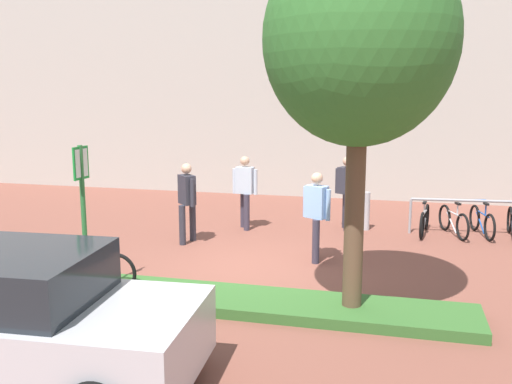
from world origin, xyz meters
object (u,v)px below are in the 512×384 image
object	(u,v)px
tree_sidewalk	(360,41)
person_suited_dark	(347,188)
bike_rack_cluster	(482,221)
bollard_steel	(366,211)
bike_at_sign	(89,270)
person_shirt_white	(316,211)
person_shirt_blue	(245,188)
parking_sign_post	(83,198)
person_suited_navy	(187,198)
car_silver_sedan	(4,319)

from	to	relation	value
tree_sidewalk	person_suited_dark	bearing A→B (deg)	95.95
bike_rack_cluster	bollard_steel	distance (m)	2.56
bollard_steel	bike_at_sign	bearing A→B (deg)	-129.06
person_shirt_white	person_shirt_blue	distance (m)	2.91
bike_rack_cluster	person_suited_dark	bearing A→B (deg)	-178.17
parking_sign_post	person_shirt_white	bearing A→B (deg)	37.57
bike_at_sign	tree_sidewalk	bearing A→B (deg)	-0.63
person_shirt_white	person_suited_dark	world-z (taller)	same
person_suited_navy	bike_at_sign	bearing A→B (deg)	-99.98
person_shirt_blue	person_shirt_white	bearing A→B (deg)	-47.22
person_suited_navy	car_silver_sedan	world-z (taller)	person_suited_navy
bike_rack_cluster	person_shirt_white	distance (m)	4.39
parking_sign_post	person_suited_dark	world-z (taller)	parking_sign_post
tree_sidewalk	parking_sign_post	distance (m)	4.85
car_silver_sedan	tree_sidewalk	bearing A→B (deg)	38.27
person_suited_dark	bike_rack_cluster	bearing A→B (deg)	1.83
tree_sidewalk	parking_sign_post	bearing A→B (deg)	-179.24
bike_at_sign	bike_rack_cluster	world-z (taller)	bike_at_sign
bike_rack_cluster	bollard_steel	size ratio (longest dim) A/B	3.55
parking_sign_post	person_shirt_white	size ratio (longest dim) A/B	1.40
person_shirt_blue	person_suited_dark	xyz separation A→B (m)	(2.32, 0.51, 0.00)
person_suited_navy	bollard_steel	bearing A→B (deg)	29.27
tree_sidewalk	person_shirt_blue	distance (m)	6.21
tree_sidewalk	bike_at_sign	xyz separation A→B (m)	(-4.29, 0.05, -3.56)
bike_rack_cluster	bike_at_sign	bearing A→B (deg)	-142.28
person_shirt_white	person_suited_dark	xyz separation A→B (m)	(0.34, 2.65, 0.00)
bike_rack_cluster	person_suited_dark	world-z (taller)	person_suited_dark
person_shirt_white	person_suited_navy	bearing A→B (deg)	167.26
person_suited_navy	car_silver_sedan	xyz separation A→B (m)	(0.10, -6.05, -0.23)
person_shirt_white	car_silver_sedan	xyz separation A→B (m)	(-2.75, -5.40, -0.23)
bollard_steel	person_suited_dark	bearing A→B (deg)	-174.20
bike_rack_cluster	person_shirt_blue	size ratio (longest dim) A/B	1.86
bike_rack_cluster	person_shirt_blue	world-z (taller)	person_shirt_blue
tree_sidewalk	person_shirt_blue	bearing A→B (deg)	121.44
person_suited_dark	parking_sign_post	bearing A→B (deg)	-125.32
parking_sign_post	bike_at_sign	bearing A→B (deg)	105.83
car_silver_sedan	person_shirt_blue	bearing A→B (deg)	84.14
bike_at_sign	person_shirt_blue	world-z (taller)	person_shirt_blue
tree_sidewalk	bollard_steel	world-z (taller)	tree_sidewalk
bike_rack_cluster	bollard_steel	bearing A→B (deg)	-178.89
person_shirt_white	car_silver_sedan	world-z (taller)	person_shirt_white
person_shirt_blue	tree_sidewalk	bearing A→B (deg)	-58.56
person_shirt_white	person_suited_navy	distance (m)	2.92
person_shirt_white	person_suited_dark	size ratio (longest dim) A/B	1.00
parking_sign_post	person_suited_navy	distance (m)	3.34
bollard_steel	person_shirt_white	bearing A→B (deg)	-106.65
bollard_steel	person_suited_dark	xyz separation A→B (m)	(-0.47, -0.05, 0.53)
tree_sidewalk	bike_rack_cluster	size ratio (longest dim) A/B	1.68
person_suited_navy	car_silver_sedan	distance (m)	6.05
bollard_steel	person_shirt_blue	xyz separation A→B (m)	(-2.78, -0.56, 0.53)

